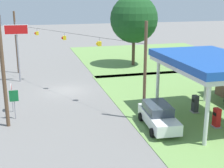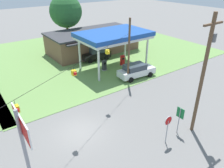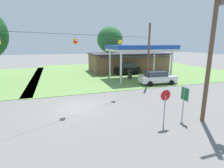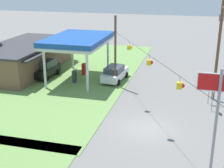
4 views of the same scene
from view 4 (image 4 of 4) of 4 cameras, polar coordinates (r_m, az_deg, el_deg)
name	(u,v)px [view 4 (image 4 of 4)]	position (r m, az deg, el deg)	size (l,w,h in m)	color
ground_plane	(146,129)	(25.46, 6.30, -8.13)	(160.00, 160.00, 0.00)	slate
grass_verge_station_corner	(27,70)	(42.54, -15.23, 2.57)	(36.00, 28.00, 0.04)	#6B934C
gas_station_canopy	(78,41)	(36.28, -6.20, 7.85)	(9.42, 6.23, 5.13)	silver
gas_station_store	(24,57)	(41.71, -15.71, 4.72)	(14.89, 7.82, 3.54)	brown
fuel_pump_near	(74,77)	(35.81, -6.88, 1.22)	(0.71, 0.56, 1.51)	gray
fuel_pump_far	(84,70)	(38.65, -5.16, 2.62)	(0.71, 0.56, 1.51)	gray
car_at_pumps_front	(115,73)	(36.36, 0.53, 2.00)	(5.05, 2.41, 1.80)	white
car_at_pumps_rear	(46,69)	(38.59, -12.04, 2.72)	(4.63, 2.33, 2.03)	black
stop_sign_roadside	(213,92)	(29.22, 18.01, -1.45)	(0.80, 0.08, 2.50)	#99999E
stop_sign_overhead	(218,100)	(18.71, 18.89, -2.79)	(0.22, 2.58, 6.80)	gray
route_sign	(209,87)	(30.89, 17.40, -0.50)	(0.10, 0.70, 2.40)	gray
utility_pole_main	(219,45)	(31.26, 18.91, 6.75)	(2.20, 0.44, 9.79)	brown
signal_span_gantry	(148,79)	(23.85, 6.69, 0.87)	(19.22, 10.24, 7.77)	brown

